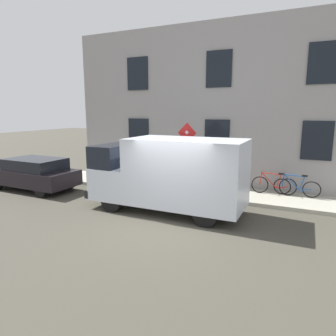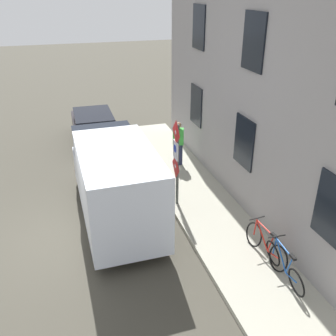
# 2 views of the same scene
# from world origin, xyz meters

# --- Properties ---
(ground_plane) EXTENTS (80.00, 80.00, 0.00)m
(ground_plane) POSITION_xyz_m (0.00, 0.00, 0.00)
(ground_plane) COLOR #434036
(sidewalk_slab) EXTENTS (2.12, 16.28, 0.14)m
(sidewalk_slab) POSITION_xyz_m (3.94, 0.00, 0.07)
(sidewalk_slab) COLOR #A9A795
(sidewalk_slab) RESTS_ON ground_plane
(building_facade) EXTENTS (0.75, 14.28, 7.09)m
(building_facade) POSITION_xyz_m (5.35, 0.00, 3.55)
(building_facade) COLOR gray
(building_facade) RESTS_ON ground_plane
(sign_post_stacked) EXTENTS (0.16, 0.56, 2.68)m
(sign_post_stacked) POSITION_xyz_m (3.08, 0.65, 1.81)
(sign_post_stacked) COLOR #474C47
(sign_post_stacked) RESTS_ON sidewalk_slab
(delivery_van) EXTENTS (2.02, 5.34, 2.50)m
(delivery_van) POSITION_xyz_m (1.18, 0.52, 1.33)
(delivery_van) COLOR silver
(delivery_van) RESTS_ON ground_plane
(parked_hatchback) EXTENTS (1.82, 4.03, 1.38)m
(parked_hatchback) POSITION_xyz_m (1.33, 7.07, 0.73)
(parked_hatchback) COLOR black
(parked_hatchback) RESTS_ON ground_plane
(bicycle_blue) EXTENTS (0.46, 1.71, 0.89)m
(bicycle_blue) POSITION_xyz_m (4.45, -3.35, 0.51)
(bicycle_blue) COLOR black
(bicycle_blue) RESTS_ON sidewalk_slab
(bicycle_red) EXTENTS (0.46, 1.72, 0.89)m
(bicycle_red) POSITION_xyz_m (4.45, -2.51, 0.51)
(bicycle_red) COLOR black
(bicycle_red) RESTS_ON sidewalk_slab
(pedestrian) EXTENTS (0.47, 0.39, 1.72)m
(pedestrian) POSITION_xyz_m (4.09, 3.39, 1.07)
(pedestrian) COLOR #262B47
(pedestrian) RESTS_ON sidewalk_slab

